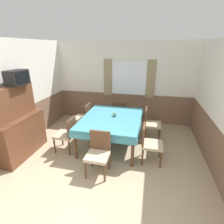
# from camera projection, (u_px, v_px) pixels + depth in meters

# --- Properties ---
(wall_back) EXTENTS (4.81, 0.10, 2.60)m
(wall_back) POSITION_uv_depth(u_px,v_px,m) (124.00, 83.00, 5.69)
(wall_back) COLOR white
(wall_back) RESTS_ON ground_plane
(wall_left) EXTENTS (0.05, 4.42, 2.60)m
(wall_left) POSITION_uv_depth(u_px,v_px,m) (21.00, 95.00, 4.30)
(wall_left) COLOR white
(wall_left) RESTS_ON ground_plane
(wall_right) EXTENTS (0.05, 4.42, 2.60)m
(wall_right) POSITION_uv_depth(u_px,v_px,m) (221.00, 108.00, 3.37)
(wall_right) COLOR white
(wall_right) RESTS_ON ground_plane
(dining_table) EXTENTS (1.47, 1.81, 0.74)m
(dining_table) POSITION_uv_depth(u_px,v_px,m) (111.00, 121.00, 4.42)
(dining_table) COLOR teal
(dining_table) RESTS_ON ground_plane
(chair_right_far) EXTENTS (0.44, 0.44, 0.86)m
(chair_right_far) POSITION_uv_depth(u_px,v_px,m) (150.00, 122.00, 4.78)
(chair_right_far) COLOR brown
(chair_right_far) RESTS_ON ground_plane
(chair_head_window) EXTENTS (0.44, 0.44, 0.86)m
(chair_head_window) POSITION_uv_depth(u_px,v_px,m) (120.00, 112.00, 5.52)
(chair_head_window) COLOR brown
(chair_head_window) RESTS_ON ground_plane
(chair_head_near) EXTENTS (0.44, 0.44, 0.86)m
(chair_head_near) POSITION_uv_depth(u_px,v_px,m) (98.00, 152.00, 3.44)
(chair_head_near) COLOR brown
(chair_head_near) RESTS_ON ground_plane
(chair_left_far) EXTENTS (0.44, 0.44, 0.86)m
(chair_left_far) POSITION_uv_depth(u_px,v_px,m) (84.00, 117.00, 5.18)
(chair_left_far) COLOR brown
(chair_left_far) RESTS_ON ground_plane
(chair_left_near) EXTENTS (0.44, 0.44, 0.86)m
(chair_left_near) POSITION_uv_depth(u_px,v_px,m) (67.00, 133.00, 4.19)
(chair_left_near) COLOR brown
(chair_left_near) RESTS_ON ground_plane
(chair_right_near) EXTENTS (0.44, 0.44, 0.86)m
(chair_right_near) POSITION_uv_depth(u_px,v_px,m) (149.00, 142.00, 3.78)
(chair_right_near) COLOR brown
(chair_right_near) RESTS_ON ground_plane
(sideboard) EXTENTS (0.46, 1.29, 1.64)m
(sideboard) POSITION_uv_depth(u_px,v_px,m) (19.00, 127.00, 3.96)
(sideboard) COLOR brown
(sideboard) RESTS_ON ground_plane
(tv) EXTENTS (0.29, 0.47, 0.32)m
(tv) POSITION_uv_depth(u_px,v_px,m) (17.00, 78.00, 3.74)
(tv) COLOR black
(tv) RESTS_ON sideboard
(vase) EXTENTS (0.11, 0.11, 0.11)m
(vase) POSITION_uv_depth(u_px,v_px,m) (115.00, 115.00, 4.44)
(vase) COLOR slate
(vase) RESTS_ON dining_table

